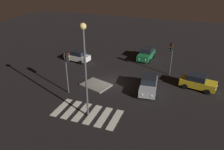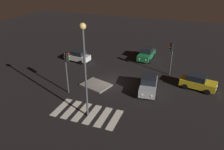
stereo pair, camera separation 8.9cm
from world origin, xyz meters
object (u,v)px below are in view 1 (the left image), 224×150
Objects in this scene: car_green at (146,54)px; car_white at (78,56)px; traffic_light_south at (67,63)px; traffic_island at (96,85)px; car_yellow at (198,82)px; traffic_light_north at (171,51)px; car_silver at (149,84)px; street_lamp at (85,58)px.

car_white is at bearing -60.72° from car_green.
car_white is at bearing 65.48° from traffic_light_south.
traffic_island is 11.87m from car_yellow.
car_green is at bearing -84.51° from traffic_light_north.
traffic_light_south is at bearing -74.94° from car_silver.
car_white is (-5.75, 6.08, 0.73)m from traffic_island.
traffic_island is 10.34m from traffic_light_north.
car_silver is 1.04× the size of car_yellow.
car_white is 0.84× the size of traffic_light_south.
traffic_light_south is 5.57m from street_lamp.
car_yellow is at bearing 179.85° from car_white.
street_lamp reaches higher than traffic_light_south.
car_green is at bearing 82.96° from street_lamp.
car_white is 0.93× the size of traffic_light_north.
car_yellow is (5.18, 2.65, -0.05)m from car_silver.
car_silver is 12.98m from car_white.
traffic_light_south reaches higher than car_silver.
car_green is (9.51, 4.41, 0.06)m from car_white.
car_green is at bearing -146.70° from car_white.
car_white is at bearing -36.46° from traffic_light_north.
street_lamp is (-9.56, -9.24, 5.06)m from car_yellow.
traffic_island is 0.88× the size of traffic_light_north.
traffic_island is 0.87× the size of car_silver.
car_yellow is at bearing 17.29° from traffic_island.
traffic_light_north is at bearing -171.62° from car_white.
traffic_light_north reaches higher than car_yellow.
car_green is 0.98× the size of traffic_light_north.
traffic_light_south is at bearing 140.17° from street_lamp.
car_white is (-11.89, 5.21, -0.08)m from car_silver.
street_lamp is (-5.97, -11.80, 2.63)m from traffic_light_north.
traffic_light_south is (-2.14, -2.47, 3.51)m from traffic_island.
traffic_light_north reaches higher than car_green.
street_lamp reaches higher than car_white.
car_silver is 1.03× the size of car_green.
traffic_light_south is at bearing -145.60° from car_yellow.
traffic_light_north is (7.72, 6.08, 3.19)m from traffic_island.
traffic_light_north is at bearing 38.21° from traffic_island.
street_lamp reaches higher than traffic_light_north.
traffic_light_north is at bearing 156.15° from car_silver.
traffic_island is at bearing -152.32° from car_yellow.
car_silver reaches higher than car_yellow.
car_white is at bearing 133.37° from traffic_island.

